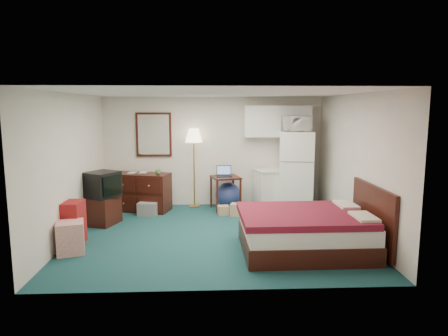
{
  "coord_description": "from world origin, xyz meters",
  "views": [
    {
      "loc": [
        -0.16,
        -6.93,
        2.24
      ],
      "look_at": [
        0.17,
        0.44,
        1.14
      ],
      "focal_mm": 32.0,
      "sensor_mm": 36.0,
      "label": 1
    }
  ],
  "objects_px": {
    "kitchen_counter": "(273,189)",
    "tv_stand": "(102,210)",
    "fridge": "(296,171)",
    "bed": "(305,232)",
    "desk": "(225,193)",
    "dresser": "(142,192)",
    "suitcase": "(74,223)",
    "floor_lamp": "(194,168)"
  },
  "relations": [
    {
      "from": "suitcase",
      "to": "kitchen_counter",
      "type": "bearing_deg",
      "value": 34.6
    },
    {
      "from": "dresser",
      "to": "kitchen_counter",
      "type": "xyz_separation_m",
      "value": [
        2.95,
        0.16,
        0.01
      ]
    },
    {
      "from": "bed",
      "to": "desk",
      "type": "bearing_deg",
      "value": 111.82
    },
    {
      "from": "suitcase",
      "to": "floor_lamp",
      "type": "bearing_deg",
      "value": 54.68
    },
    {
      "from": "tv_stand",
      "to": "suitcase",
      "type": "distance_m",
      "value": 1.2
    },
    {
      "from": "floor_lamp",
      "to": "desk",
      "type": "height_order",
      "value": "floor_lamp"
    },
    {
      "from": "floor_lamp",
      "to": "desk",
      "type": "bearing_deg",
      "value": -21.04
    },
    {
      "from": "desk",
      "to": "bed",
      "type": "distance_m",
      "value": 2.93
    },
    {
      "from": "kitchen_counter",
      "to": "tv_stand",
      "type": "relative_size",
      "value": 1.42
    },
    {
      "from": "dresser",
      "to": "tv_stand",
      "type": "xyz_separation_m",
      "value": [
        -0.62,
        -1.01,
        -0.14
      ]
    },
    {
      "from": "desk",
      "to": "fridge",
      "type": "distance_m",
      "value": 1.64
    },
    {
      "from": "kitchen_counter",
      "to": "floor_lamp",
      "type": "bearing_deg",
      "value": 162.59
    },
    {
      "from": "fridge",
      "to": "tv_stand",
      "type": "xyz_separation_m",
      "value": [
        -4.02,
        -0.9,
        -0.6
      ]
    },
    {
      "from": "kitchen_counter",
      "to": "fridge",
      "type": "relative_size",
      "value": 0.48
    },
    {
      "from": "kitchen_counter",
      "to": "tv_stand",
      "type": "height_order",
      "value": "kitchen_counter"
    },
    {
      "from": "fridge",
      "to": "tv_stand",
      "type": "distance_m",
      "value": 4.16
    },
    {
      "from": "floor_lamp",
      "to": "tv_stand",
      "type": "height_order",
      "value": "floor_lamp"
    },
    {
      "from": "kitchen_counter",
      "to": "bed",
      "type": "distance_m",
      "value": 2.84
    },
    {
      "from": "floor_lamp",
      "to": "bed",
      "type": "distance_m",
      "value": 3.54
    },
    {
      "from": "bed",
      "to": "dresser",
      "type": "bearing_deg",
      "value": 137.29
    },
    {
      "from": "kitchen_counter",
      "to": "bed",
      "type": "relative_size",
      "value": 0.43
    },
    {
      "from": "bed",
      "to": "suitcase",
      "type": "bearing_deg",
      "value": 171.98
    },
    {
      "from": "dresser",
      "to": "kitchen_counter",
      "type": "distance_m",
      "value": 2.95
    },
    {
      "from": "kitchen_counter",
      "to": "tv_stand",
      "type": "distance_m",
      "value": 3.75
    },
    {
      "from": "floor_lamp",
      "to": "kitchen_counter",
      "type": "bearing_deg",
      "value": -4.46
    },
    {
      "from": "dresser",
      "to": "floor_lamp",
      "type": "bearing_deg",
      "value": 30.33
    },
    {
      "from": "suitcase",
      "to": "desk",
      "type": "bearing_deg",
      "value": 42.58
    },
    {
      "from": "tv_stand",
      "to": "fridge",
      "type": "bearing_deg",
      "value": 31.74
    },
    {
      "from": "desk",
      "to": "bed",
      "type": "bearing_deg",
      "value": -81.33
    },
    {
      "from": "tv_stand",
      "to": "bed",
      "type": "bearing_deg",
      "value": -5.8
    },
    {
      "from": "dresser",
      "to": "fridge",
      "type": "xyz_separation_m",
      "value": [
        3.4,
        -0.12,
        0.46
      ]
    },
    {
      "from": "floor_lamp",
      "to": "desk",
      "type": "relative_size",
      "value": 2.41
    },
    {
      "from": "desk",
      "to": "bed",
      "type": "xyz_separation_m",
      "value": [
        1.12,
        -2.71,
        -0.06
      ]
    },
    {
      "from": "dresser",
      "to": "fridge",
      "type": "height_order",
      "value": "fridge"
    },
    {
      "from": "desk",
      "to": "kitchen_counter",
      "type": "bearing_deg",
      "value": -7.02
    },
    {
      "from": "fridge",
      "to": "kitchen_counter",
      "type": "bearing_deg",
      "value": 161.08
    },
    {
      "from": "fridge",
      "to": "suitcase",
      "type": "relative_size",
      "value": 2.4
    },
    {
      "from": "desk",
      "to": "dresser",
      "type": "bearing_deg",
      "value": 167.1
    },
    {
      "from": "desk",
      "to": "tv_stand",
      "type": "height_order",
      "value": "desk"
    },
    {
      "from": "fridge",
      "to": "bed",
      "type": "xyz_separation_m",
      "value": [
        -0.43,
        -2.57,
        -0.56
      ]
    },
    {
      "from": "tv_stand",
      "to": "kitchen_counter",
      "type": "bearing_deg",
      "value": 37.35
    },
    {
      "from": "kitchen_counter",
      "to": "suitcase",
      "type": "height_order",
      "value": "kitchen_counter"
    }
  ]
}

